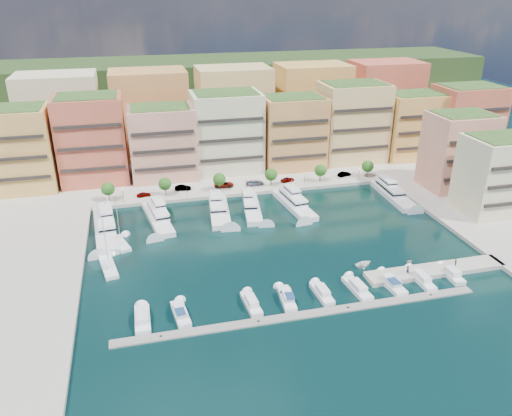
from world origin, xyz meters
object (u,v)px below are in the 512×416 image
at_px(cruiser_7, 391,284).
at_px(tree_2, 219,179).
at_px(yacht_3, 251,206).
at_px(sailboat_2, 120,244).
at_px(cruiser_8, 421,279).
at_px(car_1, 183,188).
at_px(tender_0, 364,264).
at_px(car_4, 287,180).
at_px(lamppost_4, 359,172).
at_px(lamppost_3, 305,177).
at_px(tree_1, 165,184).
at_px(tree_4, 320,170).
at_px(lamppost_0, 123,194).
at_px(yacht_4, 294,203).
at_px(car_0, 144,194).
at_px(car_2, 224,184).
at_px(person_1, 455,262).
at_px(tree_3, 271,175).
at_px(car_3, 255,183).
at_px(yacht_6, 392,193).
at_px(cruiser_0, 143,319).
at_px(yacht_0, 105,226).
at_px(person_0, 408,270).
at_px(tender_3, 444,261).
at_px(car_5, 344,174).
at_px(cruiser_9, 451,275).
at_px(cruiser_1, 181,314).
at_px(cruiser_6, 357,288).
at_px(cruiser_5, 322,293).
at_px(lamppost_1, 187,188).
at_px(tender_1, 409,261).
at_px(cruiser_3, 251,304).
at_px(tree_5, 368,166).
at_px(cruiser_4, 287,299).
at_px(lamppost_2, 247,182).
at_px(sailboat_1, 108,267).
at_px(tree_0, 108,189).

bearing_deg(cruiser_7, tree_2, 114.02).
height_order(yacht_3, sailboat_2, sailboat_2).
distance_m(cruiser_8, car_1, 75.17).
height_order(tender_0, car_4, car_4).
bearing_deg(sailboat_2, lamppost_4, 18.11).
bearing_deg(tree_2, lamppost_3, -5.06).
xyz_separation_m(tree_1, tree_4, (48.00, 0.00, 0.00)).
bearing_deg(tender_0, lamppost_0, 29.25).
relative_size(yacht_4, car_0, 5.37).
xyz_separation_m(car_2, person_1, (40.93, -58.31, -0.04)).
bearing_deg(tree_2, yacht_4, -37.28).
relative_size(tree_2, car_1, 1.17).
height_order(tree_3, car_3, tree_3).
relative_size(yacht_6, cruiser_0, 2.62).
bearing_deg(yacht_0, cruiser_8, -32.24).
relative_size(car_1, person_0, 2.49).
bearing_deg(tender_3, car_5, 19.04).
xyz_separation_m(tree_4, cruiser_9, (8.33, -58.08, -4.20)).
height_order(car_0, car_4, car_4).
distance_m(cruiser_1, cruiser_6, 36.24).
xyz_separation_m(cruiser_6, sailboat_2, (-47.43, 31.90, -0.23)).
relative_size(cruiser_1, car_4, 1.89).
distance_m(cruiser_5, cruiser_7, 15.24).
distance_m(tree_4, lamppost_1, 42.07).
relative_size(yacht_0, yacht_4, 1.24).
bearing_deg(car_4, tender_3, -176.98).
height_order(tree_4, yacht_6, tree_4).
relative_size(tender_0, car_1, 0.88).
distance_m(tree_3, tender_1, 54.00).
height_order(cruiser_7, car_5, car_5).
distance_m(yacht_0, cruiser_6, 65.84).
distance_m(lamppost_1, cruiser_8, 70.50).
xyz_separation_m(car_1, car_5, (51.95, -0.48, -0.05)).
bearing_deg(car_2, cruiser_3, -179.40).
bearing_deg(tree_5, cruiser_7, -110.82).
relative_size(cruiser_8, person_1, 5.63).
height_order(tree_2, cruiser_8, tree_2).
bearing_deg(tree_1, cruiser_8, -49.87).
relative_size(cruiser_8, car_1, 1.86).
xyz_separation_m(yacht_0, cruiser_4, (35.99, -41.48, -0.64)).
distance_m(yacht_0, sailboat_2, 10.29).
xyz_separation_m(lamppost_3, lamppost_4, (18.00, 0.00, 0.00)).
xyz_separation_m(lamppost_2, yacht_6, (41.33, -12.16, -2.62)).
xyz_separation_m(car_1, car_3, (22.05, -1.17, 0.01)).
xyz_separation_m(cruiser_0, car_0, (2.68, 59.07, 1.14)).
xyz_separation_m(cruiser_9, sailboat_1, (-71.98, 21.59, -0.24)).
bearing_deg(cruiser_3, tree_0, 115.68).
xyz_separation_m(tree_5, cruiser_8, (-15.03, -58.10, -4.20)).
distance_m(cruiser_0, person_0, 55.92).
bearing_deg(sailboat_2, tree_3, 30.17).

